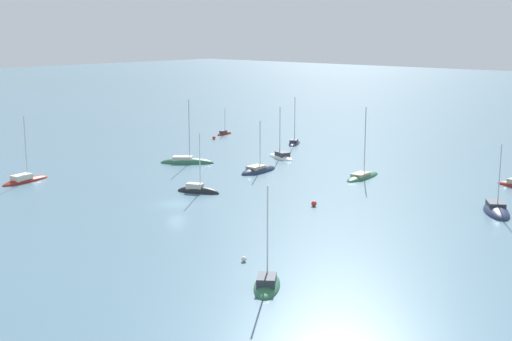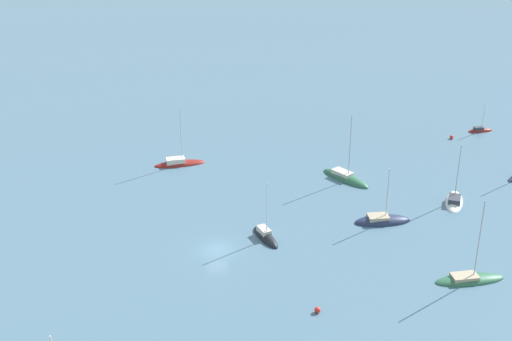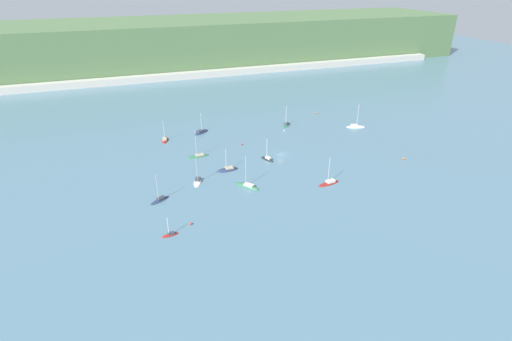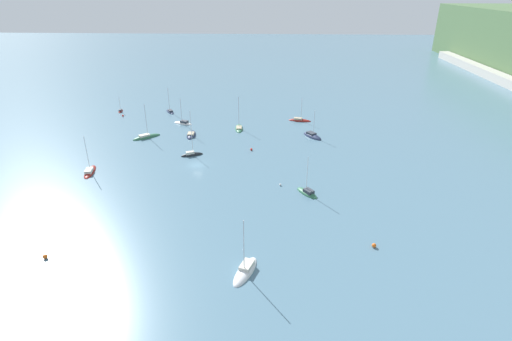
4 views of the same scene
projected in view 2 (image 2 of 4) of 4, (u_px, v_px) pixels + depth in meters
ground_plane at (217, 250)px, 89.21m from camera, size 600.00×600.00×0.00m
sailboat_1 at (382, 222)px, 95.69m from camera, size 7.82×3.16×8.83m
sailboat_2 at (469, 280)px, 83.03m from camera, size 8.72×3.31×11.15m
sailboat_3 at (454, 202)px, 100.84m from camera, size 4.60×7.31×9.34m
sailboat_4 at (265, 237)px, 91.85m from camera, size 3.85×6.28×8.93m
sailboat_6 at (179, 164)px, 112.57m from camera, size 8.37×3.63×10.13m
sailboat_7 at (345, 179)px, 107.71m from camera, size 7.35×8.37×11.39m
sailboat_11 at (480, 131)px, 125.32m from camera, size 4.66×1.78×6.00m
mooring_buoy_2 at (452, 137)px, 122.14m from camera, size 0.66×0.66×0.66m
mooring_buoy_4 at (318, 310)px, 77.29m from camera, size 0.68×0.68×0.68m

